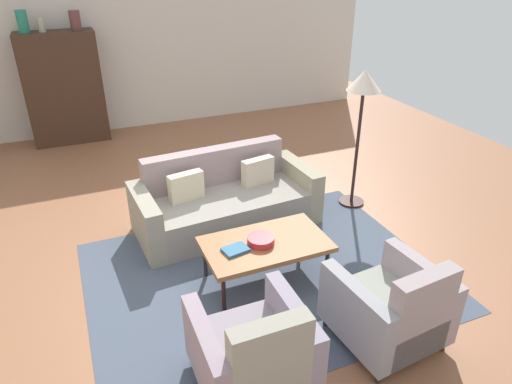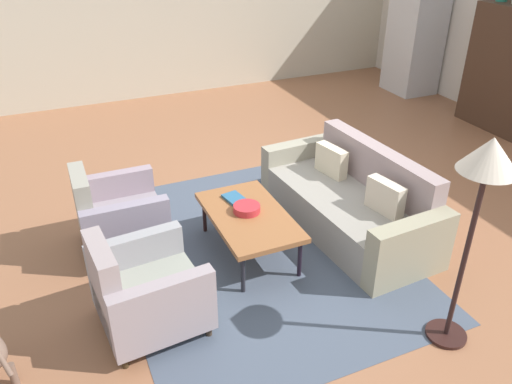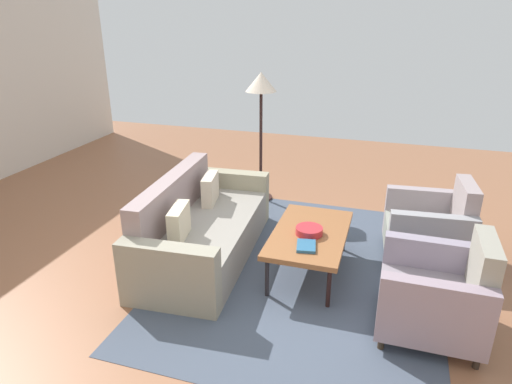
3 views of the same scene
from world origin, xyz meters
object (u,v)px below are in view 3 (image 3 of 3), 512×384
at_px(coffee_table, 310,235).
at_px(book_stack, 306,246).
at_px(armchair_left, 440,296).
at_px(armchair_right, 433,230).
at_px(fruit_bowl, 309,231).
at_px(couch, 199,230).
at_px(floor_lamp, 261,94).

bearing_deg(coffee_table, book_stack, -175.32).
xyz_separation_m(armchair_left, book_stack, (0.28, 1.14, 0.11)).
bearing_deg(armchair_right, fruit_bowl, 114.36).
relative_size(couch, armchair_left, 2.45).
height_order(couch, fruit_bowl, couch).
bearing_deg(book_stack, armchair_left, -103.94).
distance_m(armchair_right, book_stack, 1.47).
height_order(armchair_right, floor_lamp, floor_lamp).
distance_m(armchair_left, fruit_bowl, 1.30).
bearing_deg(couch, book_stack, 71.89).
relative_size(armchair_right, fruit_bowl, 3.38).
relative_size(couch, book_stack, 8.47).
height_order(armchair_right, book_stack, armchair_right).
bearing_deg(fruit_bowl, armchair_right, -60.69).
height_order(coffee_table, book_stack, book_stack).
bearing_deg(armchair_left, fruit_bowl, 65.05).
xyz_separation_m(coffee_table, fruit_bowl, (-0.05, 0.00, 0.07)).
bearing_deg(couch, floor_lamp, 170.16).
distance_m(couch, book_stack, 1.26).
height_order(armchair_left, fruit_bowl, armchair_left).
xyz_separation_m(armchair_left, fruit_bowl, (0.55, 1.17, 0.13)).
xyz_separation_m(fruit_bowl, book_stack, (-0.27, -0.03, -0.02)).
height_order(armchair_left, floor_lamp, floor_lamp).
height_order(fruit_bowl, floor_lamp, floor_lamp).
xyz_separation_m(couch, armchair_left, (-0.59, -2.35, 0.06)).
distance_m(armchair_left, book_stack, 1.18).
height_order(fruit_bowl, book_stack, fruit_bowl).
distance_m(armchair_left, floor_lamp, 3.33).
relative_size(coffee_table, armchair_right, 1.36).
distance_m(armchair_right, fruit_bowl, 1.34).
bearing_deg(armchair_left, couch, 76.17).
xyz_separation_m(couch, fruit_bowl, (-0.04, -1.19, 0.19)).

